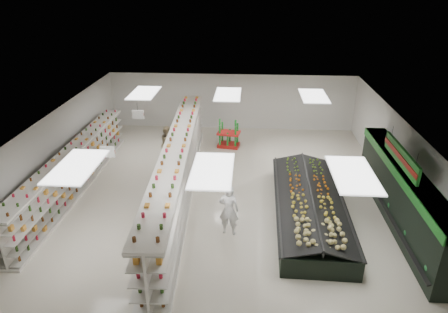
# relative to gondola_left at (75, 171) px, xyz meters

# --- Properties ---
(floor) EXTENTS (16.00, 16.00, 0.00)m
(floor) POSITION_rel_gondola_left_xyz_m (6.17, -0.16, -0.83)
(floor) COLOR beige
(floor) RESTS_ON ground
(ceiling) EXTENTS (14.00, 16.00, 0.02)m
(ceiling) POSITION_rel_gondola_left_xyz_m (6.17, -0.16, 2.37)
(ceiling) COLOR white
(ceiling) RESTS_ON wall_back
(wall_back) EXTENTS (14.00, 0.02, 3.20)m
(wall_back) POSITION_rel_gondola_left_xyz_m (6.17, 7.84, 0.77)
(wall_back) COLOR silver
(wall_back) RESTS_ON floor
(wall_left) EXTENTS (0.02, 16.00, 3.20)m
(wall_left) POSITION_rel_gondola_left_xyz_m (-0.83, -0.16, 0.77)
(wall_left) COLOR silver
(wall_left) RESTS_ON floor
(wall_right) EXTENTS (0.02, 16.00, 3.20)m
(wall_right) POSITION_rel_gondola_left_xyz_m (13.17, -0.16, 0.77)
(wall_right) COLOR silver
(wall_right) RESTS_ON floor
(produce_wall_case) EXTENTS (0.93, 8.00, 2.20)m
(produce_wall_case) POSITION_rel_gondola_left_xyz_m (12.70, -1.66, 0.41)
(produce_wall_case) COLOR black
(produce_wall_case) RESTS_ON floor
(aisle_sign_near) EXTENTS (0.52, 0.06, 0.75)m
(aisle_sign_near) POSITION_rel_gondola_left_xyz_m (2.37, -2.16, 1.92)
(aisle_sign_near) COLOR white
(aisle_sign_near) RESTS_ON ceiling
(aisle_sign_far) EXTENTS (0.52, 0.06, 0.75)m
(aisle_sign_far) POSITION_rel_gondola_left_xyz_m (2.37, 1.84, 1.92)
(aisle_sign_far) COLOR white
(aisle_sign_far) RESTS_ON ceiling
(hortifruti_banner) EXTENTS (0.12, 3.20, 0.95)m
(hortifruti_banner) POSITION_rel_gondola_left_xyz_m (12.41, -1.66, 1.82)
(hortifruti_banner) COLOR #217C27
(hortifruti_banner) RESTS_ON ceiling
(gondola_left) EXTENTS (0.89, 10.50, 1.82)m
(gondola_left) POSITION_rel_gondola_left_xyz_m (0.00, 0.00, 0.00)
(gondola_left) COLOR white
(gondola_left) RESTS_ON floor
(gondola_center) EXTENTS (1.68, 13.42, 2.32)m
(gondola_center) POSITION_rel_gondola_left_xyz_m (4.43, -0.27, 0.23)
(gondola_center) COLOR white
(gondola_center) RESTS_ON floor
(produce_island) EXTENTS (2.72, 7.12, 1.06)m
(produce_island) POSITION_rel_gondola_left_xyz_m (9.53, -1.45, -0.35)
(produce_island) COLOR black
(produce_island) RESTS_ON floor
(soda_endcap) EXTENTS (1.26, 0.95, 1.46)m
(soda_endcap) POSITION_rel_gondola_left_xyz_m (6.16, 4.98, -0.12)
(soda_endcap) COLOR #A71813
(soda_endcap) RESTS_ON floor
(shopper_main) EXTENTS (0.75, 0.55, 1.89)m
(shopper_main) POSITION_rel_gondola_left_xyz_m (6.59, -2.75, 0.11)
(shopper_main) COLOR white
(shopper_main) RESTS_ON floor
(shopper_background) EXTENTS (0.62, 0.92, 1.80)m
(shopper_background) POSITION_rel_gondola_left_xyz_m (3.37, 3.00, 0.07)
(shopper_background) COLOR #9A835E
(shopper_background) RESTS_ON floor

